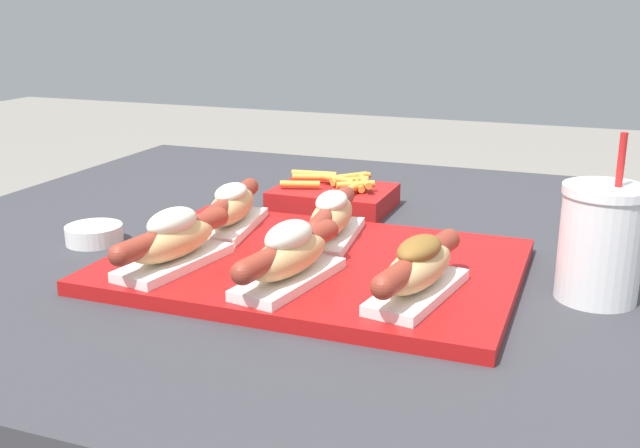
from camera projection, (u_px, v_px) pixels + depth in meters
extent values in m
cube|color=#B71414|center=(314.00, 265.00, 0.94)|extent=(0.50, 0.36, 0.02)
cube|color=white|center=(175.00, 262.00, 0.91)|extent=(0.09, 0.17, 0.01)
ellipsoid|color=tan|center=(173.00, 240.00, 0.90)|extent=(0.07, 0.15, 0.04)
cylinder|color=maroon|center=(173.00, 235.00, 0.90)|extent=(0.06, 0.18, 0.03)
sphere|color=maroon|center=(120.00, 255.00, 0.83)|extent=(0.03, 0.03, 0.03)
sphere|color=maroon|center=(218.00, 217.00, 0.97)|extent=(0.03, 0.03, 0.03)
ellipsoid|color=silver|center=(172.00, 222.00, 0.89)|extent=(0.05, 0.08, 0.03)
cube|color=white|center=(289.00, 279.00, 0.86)|extent=(0.09, 0.17, 0.01)
ellipsoid|color=tan|center=(289.00, 256.00, 0.85)|extent=(0.07, 0.15, 0.04)
cylinder|color=maroon|center=(289.00, 250.00, 0.85)|extent=(0.06, 0.18, 0.03)
sphere|color=maroon|center=(243.00, 273.00, 0.77)|extent=(0.03, 0.03, 0.03)
sphere|color=maroon|center=(328.00, 230.00, 0.92)|extent=(0.03, 0.03, 0.03)
ellipsoid|color=silver|center=(289.00, 236.00, 0.84)|extent=(0.05, 0.08, 0.03)
cube|color=white|center=(418.00, 291.00, 0.82)|extent=(0.09, 0.17, 0.01)
ellipsoid|color=tan|center=(419.00, 267.00, 0.81)|extent=(0.07, 0.15, 0.04)
cylinder|color=maroon|center=(419.00, 261.00, 0.81)|extent=(0.06, 0.18, 0.03)
sphere|color=maroon|center=(383.00, 287.00, 0.74)|extent=(0.03, 0.03, 0.03)
sphere|color=maroon|center=(449.00, 240.00, 0.88)|extent=(0.03, 0.03, 0.03)
ellipsoid|color=brown|center=(419.00, 249.00, 0.80)|extent=(0.05, 0.08, 0.03)
cube|color=white|center=(232.00, 225.00, 1.06)|extent=(0.08, 0.17, 0.01)
ellipsoid|color=tan|center=(231.00, 206.00, 1.05)|extent=(0.07, 0.15, 0.04)
cylinder|color=maroon|center=(231.00, 201.00, 1.05)|extent=(0.05, 0.18, 0.03)
sphere|color=maroon|center=(209.00, 219.00, 0.96)|extent=(0.03, 0.03, 0.03)
sphere|color=maroon|center=(250.00, 187.00, 1.13)|extent=(0.03, 0.03, 0.03)
ellipsoid|color=silver|center=(231.00, 192.00, 1.04)|extent=(0.05, 0.08, 0.02)
cube|color=white|center=(332.00, 236.00, 1.01)|extent=(0.08, 0.17, 0.01)
ellipsoid|color=tan|center=(332.00, 216.00, 1.00)|extent=(0.06, 0.15, 0.04)
cylinder|color=maroon|center=(332.00, 211.00, 1.00)|extent=(0.05, 0.18, 0.03)
sphere|color=maroon|center=(315.00, 230.00, 0.92)|extent=(0.03, 0.03, 0.03)
sphere|color=maroon|center=(346.00, 195.00, 1.08)|extent=(0.03, 0.03, 0.03)
ellipsoid|color=silver|center=(332.00, 201.00, 0.99)|extent=(0.05, 0.08, 0.02)
cylinder|color=white|center=(94.00, 234.00, 1.06)|extent=(0.08, 0.08, 0.03)
cylinder|color=beige|center=(94.00, 229.00, 1.05)|extent=(0.07, 0.07, 0.01)
cylinder|color=white|center=(600.00, 248.00, 0.84)|extent=(0.09, 0.09, 0.12)
cylinder|color=white|center=(607.00, 190.00, 0.82)|extent=(0.09, 0.09, 0.01)
cylinder|color=red|center=(621.00, 160.00, 0.81)|extent=(0.01, 0.01, 0.06)
cube|color=#B21919|center=(334.00, 198.00, 1.23)|extent=(0.19, 0.14, 0.03)
cylinder|color=gold|center=(354.00, 187.00, 1.18)|extent=(0.02, 0.06, 0.01)
cylinder|color=gold|center=(300.00, 184.00, 1.21)|extent=(0.06, 0.03, 0.01)
cylinder|color=gold|center=(314.00, 174.00, 1.27)|extent=(0.08, 0.02, 0.01)
cylinder|color=gold|center=(355.00, 185.00, 1.19)|extent=(0.06, 0.04, 0.01)
cylinder|color=gold|center=(351.00, 179.00, 1.25)|extent=(0.05, 0.08, 0.01)
cylinder|color=gold|center=(357.00, 184.00, 1.22)|extent=(0.04, 0.07, 0.01)
cylinder|color=gold|center=(313.00, 177.00, 1.25)|extent=(0.07, 0.03, 0.01)
cylinder|color=gold|center=(365.00, 182.00, 1.20)|extent=(0.04, 0.06, 0.01)
cylinder|color=gold|center=(338.00, 179.00, 1.22)|extent=(0.06, 0.03, 0.01)
cylinder|color=gold|center=(350.00, 181.00, 1.24)|extent=(0.05, 0.05, 0.01)
cylinder|color=gold|center=(348.00, 177.00, 1.24)|extent=(0.05, 0.06, 0.01)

